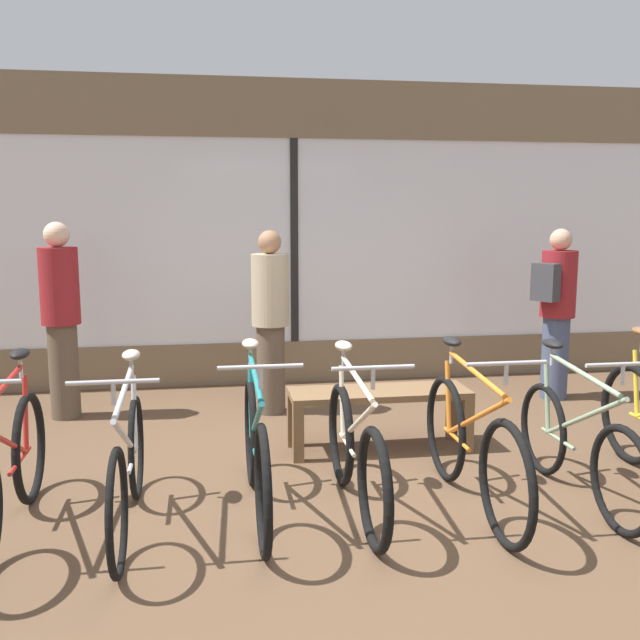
{
  "coord_description": "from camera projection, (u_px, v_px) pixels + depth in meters",
  "views": [
    {
      "loc": [
        -0.93,
        -4.31,
        1.87
      ],
      "look_at": [
        0.0,
        1.5,
        0.95
      ],
      "focal_mm": 40.0,
      "sensor_mm": 36.0,
      "label": 1
    }
  ],
  "objects": [
    {
      "name": "bicycle_center_right",
      "position": [
        472.0,
        447.0,
        4.45
      ],
      "size": [
        0.46,
        1.75,
        1.05
      ],
      "color": "black",
      "rests_on": "ground_plane"
    },
    {
      "name": "customer_near_rack",
      "position": [
        270.0,
        318.0,
        6.49
      ],
      "size": [
        0.48,
        0.48,
        1.68
      ],
      "color": "brown",
      "rests_on": "ground_plane"
    },
    {
      "name": "bicycle_far_left",
      "position": [
        7.0,
        471.0,
        4.06
      ],
      "size": [
        0.46,
        1.76,
        1.04
      ],
      "color": "black",
      "rests_on": "ground_plane"
    },
    {
      "name": "customer_by_window",
      "position": [
        61.0,
        316.0,
        6.32
      ],
      "size": [
        0.46,
        0.46,
        1.76
      ],
      "color": "brown",
      "rests_on": "ground_plane"
    },
    {
      "name": "bicycle_center_left",
      "position": [
        256.0,
        452.0,
        4.35
      ],
      "size": [
        0.46,
        1.75,
        1.05
      ],
      "color": "black",
      "rests_on": "ground_plane"
    },
    {
      "name": "customer_mid_floor",
      "position": [
        556.0,
        308.0,
        6.98
      ],
      "size": [
        0.56,
        0.5,
        1.68
      ],
      "color": "#424C6B",
      "rests_on": "ground_plane"
    },
    {
      "name": "shop_back_wall",
      "position": [
        294.0,
        231.0,
        7.57
      ],
      "size": [
        12.0,
        0.08,
        3.2
      ],
      "color": "#7A664C",
      "rests_on": "ground_plane"
    },
    {
      "name": "bicycle_right",
      "position": [
        577.0,
        444.0,
        4.59
      ],
      "size": [
        0.46,
        1.63,
        1.01
      ],
      "color": "black",
      "rests_on": "ground_plane"
    },
    {
      "name": "ground_plane",
      "position": [
        356.0,
        499.0,
        4.64
      ],
      "size": [
        24.0,
        24.0,
        0.0
      ],
      "primitive_type": "plane",
      "color": "brown"
    },
    {
      "name": "bicycle_left",
      "position": [
        128.0,
        467.0,
        4.15
      ],
      "size": [
        0.46,
        1.69,
        1.02
      ],
      "color": "black",
      "rests_on": "ground_plane"
    },
    {
      "name": "display_bench",
      "position": [
        379.0,
        401.0,
        5.55
      ],
      "size": [
        1.4,
        0.44,
        0.48
      ],
      "color": "brown",
      "rests_on": "ground_plane"
    },
    {
      "name": "bicycle_center",
      "position": [
        355.0,
        453.0,
        4.4
      ],
      "size": [
        0.46,
        1.68,
        1.03
      ],
      "color": "black",
      "rests_on": "ground_plane"
    }
  ]
}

